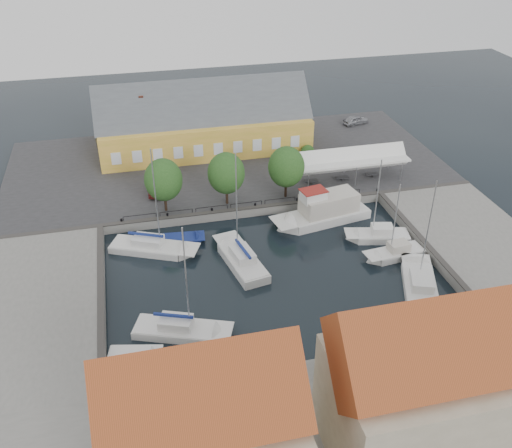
{
  "coord_description": "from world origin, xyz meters",
  "views": [
    {
      "loc": [
        -12.04,
        -44.51,
        33.3
      ],
      "look_at": [
        0.0,
        6.0,
        1.5
      ],
      "focal_mm": 40.0,
      "sensor_mm": 36.0,
      "label": 1
    }
  ],
  "objects_px": {
    "east_boat_c": "(420,287)",
    "west_boat_a": "(152,249)",
    "east_boat_b": "(395,255)",
    "launch_sw": "(134,356)",
    "trawler": "(324,213)",
    "center_sailboat": "(241,261)",
    "tent_canopy": "(351,160)",
    "car_silver": "(356,120)",
    "car_red": "(159,186)",
    "warehouse": "(199,124)",
    "launch_nw": "(180,240)",
    "east_boat_a": "(379,237)",
    "west_boat_d": "(181,331)"
  },
  "relations": [
    {
      "from": "east_boat_c",
      "to": "west_boat_a",
      "type": "xyz_separation_m",
      "value": [
        -23.99,
        12.27,
        0.01
      ]
    },
    {
      "from": "east_boat_b",
      "to": "launch_sw",
      "type": "bearing_deg",
      "value": -162.81
    },
    {
      "from": "trawler",
      "to": "center_sailboat",
      "type": "bearing_deg",
      "value": -150.59
    },
    {
      "from": "tent_canopy",
      "to": "trawler",
      "type": "relative_size",
      "value": 1.19
    },
    {
      "from": "car_silver",
      "to": "car_red",
      "type": "bearing_deg",
      "value": 100.43
    },
    {
      "from": "car_red",
      "to": "west_boat_a",
      "type": "xyz_separation_m",
      "value": [
        -1.78,
        -11.05,
        -1.51
      ]
    },
    {
      "from": "trawler",
      "to": "launch_sw",
      "type": "relative_size",
      "value": 2.56
    },
    {
      "from": "east_boat_b",
      "to": "center_sailboat",
      "type": "bearing_deg",
      "value": 171.2
    },
    {
      "from": "car_red",
      "to": "trawler",
      "type": "distance_m",
      "value": 19.9
    },
    {
      "from": "warehouse",
      "to": "west_boat_a",
      "type": "relative_size",
      "value": 2.33
    },
    {
      "from": "launch_nw",
      "to": "trawler",
      "type": "bearing_deg",
      "value": 1.82
    },
    {
      "from": "east_boat_c",
      "to": "launch_sw",
      "type": "height_order",
      "value": "east_boat_c"
    },
    {
      "from": "center_sailboat",
      "to": "launch_nw",
      "type": "height_order",
      "value": "center_sailboat"
    },
    {
      "from": "tent_canopy",
      "to": "east_boat_a",
      "type": "height_order",
      "value": "east_boat_a"
    },
    {
      "from": "car_silver",
      "to": "east_boat_b",
      "type": "distance_m",
      "value": 33.88
    },
    {
      "from": "east_boat_a",
      "to": "east_boat_c",
      "type": "distance_m",
      "value": 8.94
    },
    {
      "from": "launch_nw",
      "to": "tent_canopy",
      "type": "bearing_deg",
      "value": 19.04
    },
    {
      "from": "center_sailboat",
      "to": "west_boat_d",
      "type": "distance_m",
      "value": 11.36
    },
    {
      "from": "launch_sw",
      "to": "east_boat_a",
      "type": "bearing_deg",
      "value": 23.98
    },
    {
      "from": "tent_canopy",
      "to": "east_boat_a",
      "type": "relative_size",
      "value": 1.41
    },
    {
      "from": "car_red",
      "to": "east_boat_c",
      "type": "bearing_deg",
      "value": -32.0
    },
    {
      "from": "east_boat_b",
      "to": "west_boat_d",
      "type": "distance_m",
      "value": 23.65
    },
    {
      "from": "trawler",
      "to": "west_boat_a",
      "type": "relative_size",
      "value": 0.96
    },
    {
      "from": "tent_canopy",
      "to": "east_boat_b",
      "type": "distance_m",
      "value": 16.05
    },
    {
      "from": "car_silver",
      "to": "launch_nw",
      "type": "relative_size",
      "value": 0.76
    },
    {
      "from": "east_boat_b",
      "to": "launch_nw",
      "type": "relative_size",
      "value": 1.71
    },
    {
      "from": "east_boat_c",
      "to": "launch_nw",
      "type": "bearing_deg",
      "value": 147.33
    },
    {
      "from": "warehouse",
      "to": "car_red",
      "type": "relative_size",
      "value": 6.03
    },
    {
      "from": "car_red",
      "to": "west_boat_a",
      "type": "bearing_deg",
      "value": -84.76
    },
    {
      "from": "center_sailboat",
      "to": "launch_sw",
      "type": "xyz_separation_m",
      "value": [
        -11.15,
        -10.69,
        -0.27
      ]
    },
    {
      "from": "east_boat_c",
      "to": "west_boat_d",
      "type": "height_order",
      "value": "east_boat_c"
    },
    {
      "from": "trawler",
      "to": "launch_sw",
      "type": "height_order",
      "value": "trawler"
    },
    {
      "from": "tent_canopy",
      "to": "car_red",
      "type": "bearing_deg",
      "value": 174.56
    },
    {
      "from": "trawler",
      "to": "east_boat_c",
      "type": "distance_m",
      "value": 14.75
    },
    {
      "from": "east_boat_c",
      "to": "west_boat_a",
      "type": "height_order",
      "value": "west_boat_a"
    },
    {
      "from": "trawler",
      "to": "west_boat_d",
      "type": "height_order",
      "value": "west_boat_d"
    },
    {
      "from": "east_boat_b",
      "to": "launch_sw",
      "type": "distance_m",
      "value": 28.0
    },
    {
      "from": "west_boat_a",
      "to": "center_sailboat",
      "type": "bearing_deg",
      "value": -27.42
    },
    {
      "from": "car_silver",
      "to": "east_boat_a",
      "type": "distance_m",
      "value": 30.61
    },
    {
      "from": "east_boat_a",
      "to": "east_boat_b",
      "type": "bearing_deg",
      "value": -85.0
    },
    {
      "from": "tent_canopy",
      "to": "center_sailboat",
      "type": "relative_size",
      "value": 1.13
    },
    {
      "from": "car_red",
      "to": "tent_canopy",
      "type": "bearing_deg",
      "value": 8.96
    },
    {
      "from": "east_boat_b",
      "to": "launch_nw",
      "type": "distance_m",
      "value": 22.55
    },
    {
      "from": "tent_canopy",
      "to": "car_silver",
      "type": "distance_m",
      "value": 18.8
    },
    {
      "from": "west_boat_a",
      "to": "launch_sw",
      "type": "distance_m",
      "value": 15.33
    },
    {
      "from": "east_boat_a",
      "to": "center_sailboat",
      "type": "bearing_deg",
      "value": -175.98
    },
    {
      "from": "warehouse",
      "to": "east_boat_a",
      "type": "xyz_separation_m",
      "value": [
        15.24,
        -26.01,
        -4.17
      ]
    },
    {
      "from": "east_boat_b",
      "to": "east_boat_c",
      "type": "height_order",
      "value": "east_boat_c"
    },
    {
      "from": "tent_canopy",
      "to": "west_boat_a",
      "type": "height_order",
      "value": "west_boat_a"
    },
    {
      "from": "warehouse",
      "to": "east_boat_a",
      "type": "height_order",
      "value": "warehouse"
    }
  ]
}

